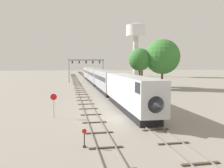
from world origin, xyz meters
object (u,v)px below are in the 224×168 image
Objects in this scene: switch_stand at (84,141)px; trackside_tree_right at (140,60)px; water_tower at (136,34)px; signal_gantry at (86,65)px; trackside_tree_left at (142,59)px; passenger_train at (99,78)px; stop_sign at (54,102)px; trackside_tree_mid at (162,57)px.

switch_stand is 44.42m from trackside_tree_right.
trackside_tree_right is at bearing -104.98° from water_tower.
signal_gantry is at bearing 85.62° from switch_stand.
switch_stand is 50.68m from trackside_tree_left.
passenger_train reaches higher than switch_stand.
signal_gantry is 63.73m from switch_stand.
trackside_tree_mid is (25.43, 29.05, 6.30)m from stop_sign.
trackside_tree_mid is at bearing -52.95° from signal_gantry.
trackside_tree_right is (-5.80, 0.68, -0.75)m from trackside_tree_mid.
water_tower reaches higher than signal_gantry.
signal_gantry is (-2.25, 17.26, 3.43)m from passenger_train.
trackside_tree_right is at bearing 67.58° from switch_stand.
water_tower is at bearing 71.86° from switch_stand.
switch_stand is (-32.11, -98.00, -20.38)m from water_tower.
trackside_tree_right is (-15.37, -57.44, -13.47)m from water_tower.
passenger_train is at bearing -82.57° from signal_gantry.
trackside_tree_left is at bearing 67.29° from trackside_tree_right.
trackside_tree_left is (12.06, 0.32, 5.10)m from passenger_train.
stop_sign is (-7.75, -52.47, -4.16)m from signal_gantry.
trackside_tree_right is at bearing -29.65° from passenger_train.
water_tower reaches higher than trackside_tree_mid.
trackside_tree_right is (11.88, -22.75, 1.39)m from signal_gantry.
water_tower reaches higher than trackside_tree_right.
stop_sign is 42.22m from trackside_tree_left.
passenger_train is at bearing 74.14° from stop_sign.
switch_stand is 0.12× the size of trackside_tree_mid.
stop_sign is at bearing -98.40° from signal_gantry.
passenger_train is 46.63m from switch_stand.
stop_sign reaches higher than switch_stand.
passenger_train is 7.10× the size of signal_gantry.
trackside_tree_mid reaches higher than trackside_tree_right.
passenger_train is 36.61m from stop_sign.
trackside_tree_mid is at bearing -62.50° from trackside_tree_left.
signal_gantry is 8.29× the size of switch_stand.
water_tower reaches higher than stop_sign.
passenger_train is 3.23× the size of water_tower.
trackside_tree_mid reaches higher than trackside_tree_left.
trackside_tree_left is at bearing 67.55° from switch_stand.
trackside_tree_right is (16.73, 40.56, 6.91)m from switch_stand.
trackside_tree_right reaches higher than switch_stand.
stop_sign is 0.28× the size of trackside_tree_left.
passenger_train is 13.10m from trackside_tree_left.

